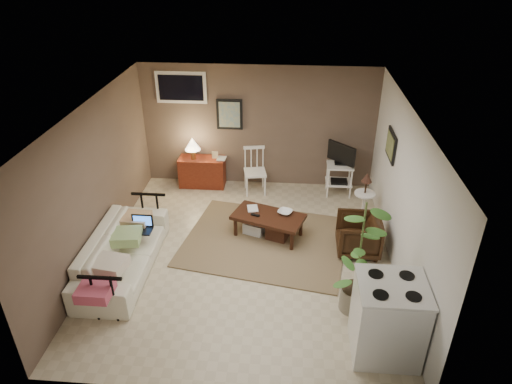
# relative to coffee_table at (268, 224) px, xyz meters

# --- Properties ---
(floor) EXTENTS (5.00, 5.00, 0.00)m
(floor) POSITION_rel_coffee_table_xyz_m (-0.31, -0.57, -0.24)
(floor) COLOR #C1B293
(floor) RESTS_ON ground
(art_back) EXTENTS (0.50, 0.03, 0.60)m
(art_back) POSITION_rel_coffee_table_xyz_m (-0.86, 1.90, 1.21)
(art_back) COLOR black
(art_right) EXTENTS (0.03, 0.60, 0.45)m
(art_right) POSITION_rel_coffee_table_xyz_m (1.92, 0.48, 1.28)
(art_right) COLOR black
(window) EXTENTS (0.96, 0.03, 0.60)m
(window) POSITION_rel_coffee_table_xyz_m (-1.76, 1.90, 1.71)
(window) COLOR white
(rug) EXTENTS (2.90, 2.48, 0.02)m
(rug) POSITION_rel_coffee_table_xyz_m (-0.03, -0.16, -0.23)
(rug) COLOR olive
(rug) RESTS_ON floor
(coffee_table) EXTENTS (1.28, 0.94, 0.44)m
(coffee_table) POSITION_rel_coffee_table_xyz_m (0.00, 0.00, 0.00)
(coffee_table) COLOR black
(coffee_table) RESTS_ON floor
(sofa) EXTENTS (0.63, 2.16, 0.84)m
(sofa) POSITION_rel_coffee_table_xyz_m (-2.11, -1.03, 0.18)
(sofa) COLOR white
(sofa) RESTS_ON floor
(sofa_pillows) EXTENTS (0.42, 2.05, 0.15)m
(sofa_pillows) POSITION_rel_coffee_table_xyz_m (-2.05, -1.28, 0.28)
(sofa_pillows) COLOR beige
(sofa_pillows) RESTS_ON sofa
(sofa_end_rails) EXTENTS (0.58, 2.16, 0.73)m
(sofa_end_rails) POSITION_rel_coffee_table_xyz_m (-1.98, -1.03, 0.12)
(sofa_end_rails) COLOR black
(sofa_end_rails) RESTS_ON floor
(laptop) EXTENTS (0.33, 0.24, 0.23)m
(laptop) POSITION_rel_coffee_table_xyz_m (-1.90, -0.66, 0.30)
(laptop) COLOR black
(laptop) RESTS_ON sofa
(red_console) EXTENTS (0.90, 0.40, 1.04)m
(red_console) POSITION_rel_coffee_table_xyz_m (-1.43, 1.70, 0.12)
(red_console) COLOR maroon
(red_console) RESTS_ON floor
(spindle_chair) EXTENTS (0.48, 0.48, 0.90)m
(spindle_chair) POSITION_rel_coffee_table_xyz_m (-0.34, 1.53, 0.18)
(spindle_chair) COLOR white
(spindle_chair) RESTS_ON floor
(tv_stand) EXTENTS (0.49, 0.47, 1.05)m
(tv_stand) POSITION_rel_coffee_table_xyz_m (1.29, 1.57, 0.31)
(tv_stand) COLOR white
(tv_stand) RESTS_ON floor
(side_table) EXTENTS (0.36, 0.36, 0.95)m
(side_table) POSITION_rel_coffee_table_xyz_m (1.63, 0.59, 0.35)
(side_table) COLOR white
(side_table) RESTS_ON floor
(armchair) EXTENTS (0.62, 0.67, 0.68)m
(armchair) POSITION_rel_coffee_table_xyz_m (1.45, -0.30, 0.10)
(armchair) COLOR black
(armchair) RESTS_ON floor
(potted_plant) EXTENTS (0.42, 0.42, 1.69)m
(potted_plant) POSITION_rel_coffee_table_xyz_m (1.25, -1.61, 0.66)
(potted_plant) COLOR gray
(potted_plant) RESTS_ON floor
(stove) EXTENTS (0.79, 0.73, 1.03)m
(stove) POSITION_rel_coffee_table_xyz_m (1.53, -2.31, 0.27)
(stove) COLOR silver
(stove) RESTS_ON floor
(bowl) EXTENTS (0.23, 0.14, 0.23)m
(bowl) POSITION_rel_coffee_table_xyz_m (0.28, 0.08, 0.28)
(bowl) COLOR black
(bowl) RESTS_ON coffee_table
(book_table) EXTENTS (0.17, 0.05, 0.24)m
(book_table) POSITION_rel_coffee_table_xyz_m (-0.35, 0.16, 0.29)
(book_table) COLOR black
(book_table) RESTS_ON coffee_table
(book_console) EXTENTS (0.17, 0.03, 0.23)m
(book_console) POSITION_rel_coffee_table_xyz_m (-1.10, 1.71, 0.47)
(book_console) COLOR black
(book_console) RESTS_ON red_console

